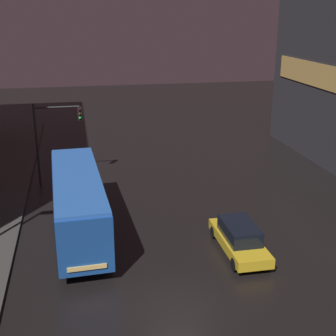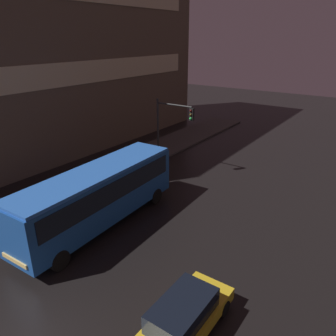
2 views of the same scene
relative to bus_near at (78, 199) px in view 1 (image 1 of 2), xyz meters
The scene contains 4 objects.
ground_plane 8.68m from the bus_near, 63.57° to the right, with size 120.00×120.00×0.00m, color black.
bus_near is the anchor object (origin of this frame).
car_taxi 8.60m from the bus_near, 24.45° to the right, with size 1.79×4.78×1.54m.
traffic_light_main 9.08m from the bus_near, 99.13° to the left, with size 3.25×0.35×5.56m.
Camera 1 is at (-3.55, -15.71, 11.48)m, focal length 50.00 mm.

